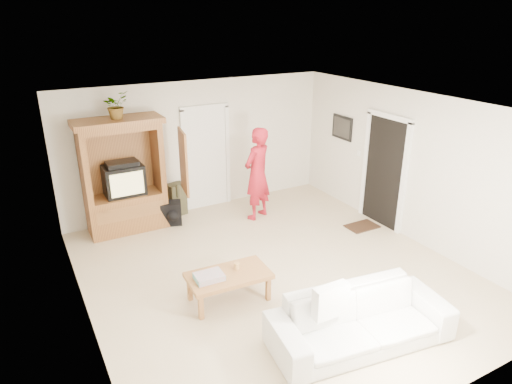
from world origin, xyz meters
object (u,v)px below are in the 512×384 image
man (257,174)px  coffee_table (229,277)px  armoire (125,183)px  sofa (360,320)px

man → coffee_table: (-1.71, -2.27, -0.54)m
man → coffee_table: man is taller
armoire → coffee_table: 3.09m
man → armoire: bearing=-41.2°
armoire → sofa: size_ratio=0.94×
man → sofa: size_ratio=0.81×
armoire → man: size_ratio=1.16×
coffee_table → armoire: bearing=105.2°
armoire → man: armoire is taller
man → sofa: man is taller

